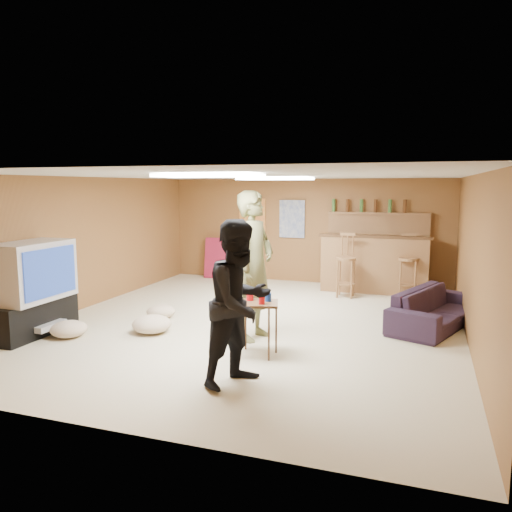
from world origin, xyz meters
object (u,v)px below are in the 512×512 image
(bar_counter, at_px, (375,264))
(tv_body, at_px, (32,271))
(person_black, at_px, (240,303))
(tray_table, at_px, (257,329))
(person_olive, at_px, (254,266))
(sofa, at_px, (435,308))

(bar_counter, bearing_deg, tv_body, -133.00)
(person_black, relative_size, tray_table, 2.61)
(person_olive, relative_size, tray_table, 3.02)
(person_black, bearing_deg, tray_table, 32.38)
(tv_body, distance_m, sofa, 5.73)
(tv_body, height_order, tray_table, tv_body)
(person_olive, xyz_separation_m, person_black, (0.37, -1.52, -0.13))
(bar_counter, height_order, sofa, bar_counter)
(person_black, distance_m, tray_table, 1.04)
(person_olive, height_order, sofa, person_olive)
(person_olive, bearing_deg, person_black, -155.70)
(bar_counter, relative_size, sofa, 1.06)
(tv_body, xyz_separation_m, bar_counter, (4.15, 4.45, -0.35))
(bar_counter, bearing_deg, person_olive, -108.89)
(bar_counter, height_order, person_olive, person_olive)
(sofa, xyz_separation_m, tray_table, (-2.08, -2.00, 0.05))
(tv_body, height_order, person_olive, person_olive)
(tv_body, bearing_deg, sofa, 22.83)
(bar_counter, bearing_deg, sofa, -63.95)
(bar_counter, distance_m, person_black, 5.21)
(person_olive, bearing_deg, tray_table, -147.61)
(bar_counter, xyz_separation_m, person_black, (-0.86, -5.13, 0.31))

